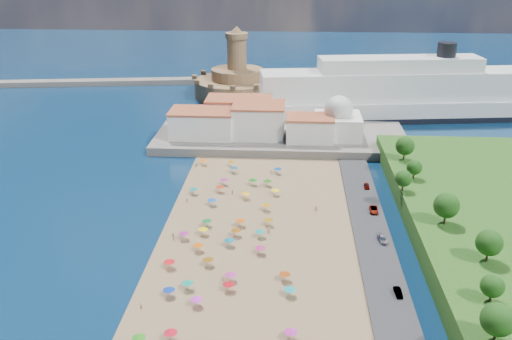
{
  "coord_description": "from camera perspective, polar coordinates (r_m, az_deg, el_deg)",
  "views": [
    {
      "loc": [
        13.42,
        -122.92,
        67.22
      ],
      "look_at": [
        4.0,
        25.0,
        8.0
      ],
      "focal_mm": 40.0,
      "sensor_mm": 36.0,
      "label": 1
    }
  ],
  "objects": [
    {
      "name": "hillside_trees",
      "position": [
        131.55,
        18.97,
        -5.21
      ],
      "size": [
        15.99,
        108.01,
        7.66
      ],
      "color": "#382314",
      "rests_on": "hillside"
    },
    {
      "name": "jetty",
      "position": [
        241.52,
        -2.55,
        5.89
      ],
      "size": [
        18.0,
        70.0,
        2.4
      ],
      "primitive_type": "cube",
      "color": "#59544C",
      "rests_on": "ground"
    },
    {
      "name": "breakwater",
      "position": [
        309.37,
        -20.18,
        8.15
      ],
      "size": [
        199.03,
        34.77,
        2.6
      ],
      "primitive_type": "cube",
      "rotation": [
        0.0,
        0.0,
        0.14
      ],
      "color": "#59544C",
      "rests_on": "ground"
    },
    {
      "name": "beach_parasols",
      "position": [
        133.86,
        -3.21,
        -7.35
      ],
      "size": [
        31.2,
        115.35,
        2.2
      ],
      "color": "gray",
      "rests_on": "beach"
    },
    {
      "name": "parked_cars",
      "position": [
        141.07,
        12.5,
        -6.63
      ],
      "size": [
        2.44,
        79.76,
        1.31
      ],
      "color": "gray",
      "rests_on": "promenade"
    },
    {
      "name": "terrace",
      "position": [
        206.68,
        2.51,
        3.22
      ],
      "size": [
        90.0,
        36.0,
        3.0
      ],
      "primitive_type": "cube",
      "color": "#59544C",
      "rests_on": "ground"
    },
    {
      "name": "domed_building",
      "position": [
        203.16,
        8.2,
        4.89
      ],
      "size": [
        16.0,
        16.0,
        15.0
      ],
      "color": "silver",
      "rests_on": "terrace"
    },
    {
      "name": "ground",
      "position": [
        140.74,
        -2.29,
        -6.77
      ],
      "size": [
        700.0,
        700.0,
        0.0
      ],
      "primitive_type": "plane",
      "color": "#071938",
      "rests_on": "ground"
    },
    {
      "name": "cruise_ship",
      "position": [
        241.13,
        13.94,
        7.17
      ],
      "size": [
        141.18,
        38.66,
        30.51
      ],
      "color": "black",
      "rests_on": "ground"
    },
    {
      "name": "fortress",
      "position": [
        269.06,
        -1.89,
        8.76
      ],
      "size": [
        40.0,
        40.0,
        32.4
      ],
      "color": "olive",
      "rests_on": "ground"
    },
    {
      "name": "waterfront_buildings",
      "position": [
        205.99,
        -1.1,
        5.03
      ],
      "size": [
        57.0,
        29.0,
        11.0
      ],
      "color": "silver",
      "rests_on": "terrace"
    },
    {
      "name": "beachgoers",
      "position": [
        138.97,
        -3.24,
        -6.66
      ],
      "size": [
        38.35,
        100.0,
        1.86
      ],
      "color": "tan",
      "rests_on": "beach"
    }
  ]
}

